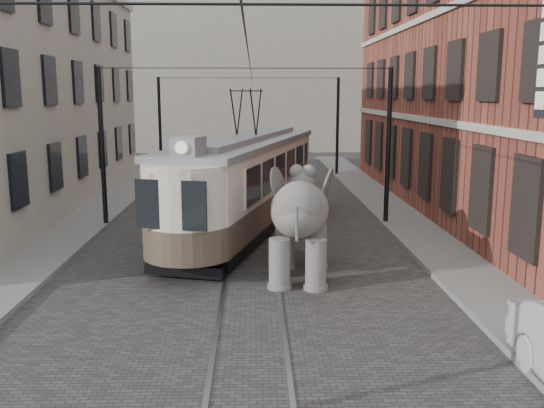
{
  "coord_description": "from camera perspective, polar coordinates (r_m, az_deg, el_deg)",
  "views": [
    {
      "loc": [
        0.11,
        -16.53,
        5.03
      ],
      "look_at": [
        0.58,
        -0.76,
        2.1
      ],
      "focal_mm": 39.4,
      "sensor_mm": 36.0,
      "label": 1
    }
  ],
  "objects": [
    {
      "name": "ground",
      "position": [
        17.28,
        -2.0,
        -6.41
      ],
      "size": [
        120.0,
        120.0,
        0.0
      ],
      "primitive_type": "plane",
      "color": "#423F3D"
    },
    {
      "name": "sidewalk_left",
      "position": [
        18.48,
        -22.71,
        -5.88
      ],
      "size": [
        2.0,
        60.0,
        0.15
      ],
      "primitive_type": "cube",
      "color": "slate",
      "rests_on": "ground"
    },
    {
      "name": "sidewalk_right",
      "position": [
        18.24,
        17.31,
        -5.74
      ],
      "size": [
        2.0,
        60.0,
        0.15
      ],
      "primitive_type": "cube",
      "color": "slate",
      "rests_on": "ground"
    },
    {
      "name": "catenary",
      "position": [
        21.63,
        -2.52,
        5.12
      ],
      "size": [
        11.0,
        30.2,
        6.0
      ],
      "primitive_type": null,
      "color": "black",
      "rests_on": "ground"
    },
    {
      "name": "tram_rails",
      "position": [
        17.27,
        -2.0,
        -6.37
      ],
      "size": [
        1.54,
        80.0,
        0.02
      ],
      "primitive_type": null,
      "color": "slate",
      "rests_on": "ground"
    },
    {
      "name": "elephant",
      "position": [
        16.28,
        2.64,
        -2.07
      ],
      "size": [
        3.23,
        5.13,
        2.97
      ],
      "primitive_type": null,
      "rotation": [
        0.0,
        0.0,
        -0.12
      ],
      "color": "slate",
      "rests_on": "ground"
    },
    {
      "name": "distant_block",
      "position": [
        56.56,
        -1.86,
        12.51
      ],
      "size": [
        28.0,
        10.0,
        14.0
      ],
      "primitive_type": "cube",
      "color": "gray",
      "rests_on": "ground"
    },
    {
      "name": "tram",
      "position": [
        22.05,
        -2.44,
        4.15
      ],
      "size": [
        6.0,
        13.29,
        5.17
      ],
      "primitive_type": null,
      "rotation": [
        0.0,
        0.0,
        -0.26
      ],
      "color": "beige",
      "rests_on": "ground"
    },
    {
      "name": "brick_building",
      "position": [
        27.77,
        21.87,
        11.78
      ],
      "size": [
        8.0,
        26.0,
        12.0
      ],
      "primitive_type": "cube",
      "color": "maroon",
      "rests_on": "ground"
    }
  ]
}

